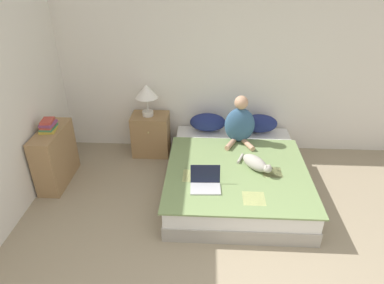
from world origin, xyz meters
name	(u,v)px	position (x,y,z in m)	size (l,w,h in m)	color
wall_back	(224,68)	(0.00, 3.24, 1.27)	(5.76, 0.05, 2.55)	silver
bed	(235,175)	(0.17, 2.13, 0.19)	(1.73, 2.06, 0.39)	#9E998E
pillow_near	(208,122)	(-0.21, 3.00, 0.53)	(0.53, 0.29, 0.27)	navy
pillow_far	(259,123)	(0.55, 3.00, 0.53)	(0.53, 0.29, 0.27)	navy
person_sitting	(240,124)	(0.23, 2.69, 0.67)	(0.41, 0.40, 0.68)	#33567A
cat_tabby	(256,163)	(0.39, 1.99, 0.48)	(0.40, 0.51, 0.17)	#A8A399
laptop_open	(205,183)	(-0.22, 1.59, 0.44)	(0.35, 0.28, 0.23)	#B7B7BC
nightstand	(151,134)	(-1.06, 2.97, 0.32)	(0.54, 0.42, 0.63)	#937047
table_lamp	(146,93)	(-1.09, 2.96, 0.98)	(0.33, 0.33, 0.48)	beige
bookshelf	(55,156)	(-2.20, 2.17, 0.38)	(0.29, 0.79, 0.77)	#99754C
book_stack_top	(48,126)	(-2.21, 2.17, 0.83)	(0.21, 0.24, 0.15)	gold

